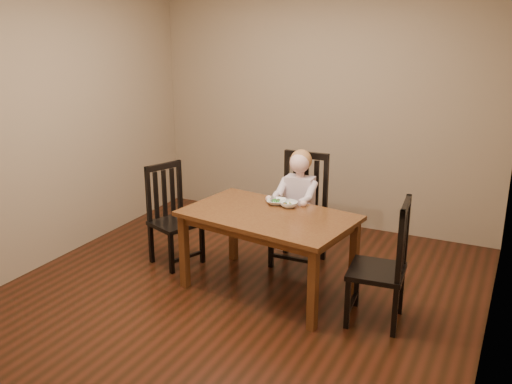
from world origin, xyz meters
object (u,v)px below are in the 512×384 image
at_px(dining_table, 268,223).
at_px(bowl_peas, 277,202).
at_px(chair_left, 173,216).
at_px(chair_child, 300,212).
at_px(chair_right, 384,265).
at_px(bowl_veg, 289,204).
at_px(toddler, 299,197).

relative_size(dining_table, bowl_peas, 8.89).
height_order(dining_table, chair_left, chair_left).
relative_size(chair_child, chair_right, 1.06).
height_order(dining_table, bowl_peas, bowl_peas).
xyz_separation_m(chair_left, chair_right, (2.13, -0.27, 0.02)).
height_order(dining_table, bowl_veg, bowl_veg).
bearing_deg(dining_table, toddler, 87.99).
relative_size(dining_table, chair_child, 1.43).
bearing_deg(toddler, bowl_veg, 97.81).
bearing_deg(toddler, chair_child, -90.00).
height_order(chair_left, bowl_veg, chair_left).
bearing_deg(chair_right, toddler, 48.14).
xyz_separation_m(dining_table, chair_child, (0.02, 0.70, -0.11)).
bearing_deg(dining_table, bowl_veg, 70.18).
height_order(dining_table, chair_child, chair_child).
height_order(dining_table, toddler, toddler).
distance_m(dining_table, chair_child, 0.71).
height_order(bowl_peas, bowl_veg, bowl_veg).
bearing_deg(chair_right, bowl_veg, 64.51).
distance_m(chair_child, chair_left, 1.24).
bearing_deg(chair_left, bowl_peas, 117.18).
xyz_separation_m(chair_child, chair_right, (1.01, -0.80, -0.03)).
distance_m(toddler, bowl_veg, 0.41).
relative_size(dining_table, chair_left, 1.59).
bearing_deg(chair_left, dining_table, 103.02).
relative_size(toddler, bowl_veg, 3.90).
distance_m(dining_table, toddler, 0.65).
relative_size(dining_table, toddler, 2.52).
relative_size(dining_table, chair_right, 1.52).
bearing_deg(chair_child, bowl_peas, 80.28).
relative_size(chair_child, toddler, 1.77).
distance_m(chair_right, bowl_veg, 1.04).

